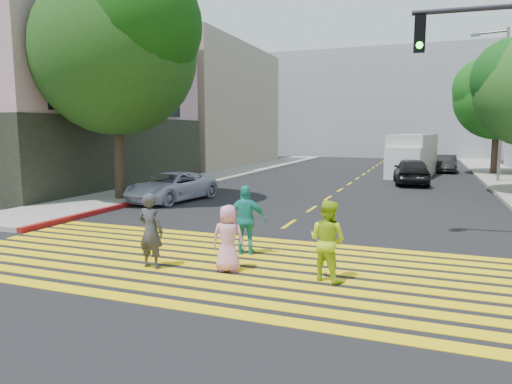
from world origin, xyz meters
The scene contains 20 objects.
ground centered at (0.00, 0.00, 0.00)m, with size 120.00×120.00×0.00m, color black.
sidewalk_left centered at (-8.50, 22.00, 0.07)m, with size 3.00×40.00×0.15m, color gray.
curb_red centered at (-6.90, 6.00, 0.08)m, with size 0.20×8.00×0.16m, color maroon.
crosswalk centered at (0.00, 1.28, 0.01)m, with size 13.40×5.30×0.01m.
lane_line centered at (0.00, 22.50, 0.01)m, with size 0.12×34.40×0.01m.
building_left_pink centered at (-16.00, 12.00, 4.58)m, with size 12.10×14.10×11.00m.
building_left_tan centered at (-16.00, 28.00, 5.00)m, with size 12.00×16.00×10.00m, color tan.
backdrop_block centered at (0.00, 48.00, 6.00)m, with size 30.00×8.00×12.00m, color gray.
tree_left centered at (-7.82, 8.03, 6.36)m, with size 8.89×8.66×9.44m.
tree_right_far centered at (8.25, 26.30, 5.45)m, with size 6.86×6.67×8.07m.
pedestrian_man centered at (-1.45, 0.48, 0.81)m, with size 0.59×0.39×1.62m, color #35353A.
pedestrian_woman centered at (2.24, 1.00, 0.80)m, with size 0.78×0.60×1.60m, color #A9CF1A.
pedestrian_child centered at (0.18, 0.86, 0.70)m, with size 0.69×0.45×1.41m, color pink.
pedestrian_extra centered at (0.05, 2.20, 0.83)m, with size 0.97×0.41×1.66m, color teal.
white_sedan centered at (-6.00, 8.90, 0.61)m, with size 2.01×4.36×1.21m, color silver.
dark_car_near centered at (3.22, 18.81, 0.75)m, with size 1.76×4.38×1.49m, color black.
silver_car centered at (3.76, 30.57, 0.62)m, with size 1.74×4.28×1.24m, color #A0A5AC.
dark_car_parked centered at (5.31, 27.70, 0.61)m, with size 1.30×3.73×1.23m, color black.
white_van centered at (3.05, 23.33, 1.29)m, with size 3.06×6.05×2.72m.
street_lamp centered at (7.60, 20.95, 4.86)m, with size 1.90×0.60×8.47m.
Camera 1 is at (3.98, -7.62, 2.91)m, focal length 32.00 mm.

